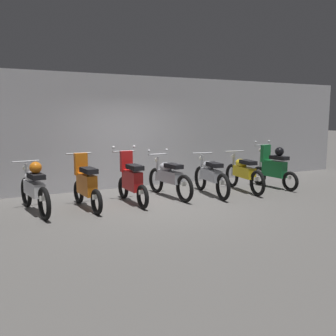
{
  "coord_description": "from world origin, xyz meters",
  "views": [
    {
      "loc": [
        -3.56,
        -7.49,
        1.98
      ],
      "look_at": [
        0.41,
        0.34,
        0.75
      ],
      "focal_mm": 39.82,
      "sensor_mm": 36.0,
      "label": 1
    }
  ],
  "objects_px": {
    "motorbike_slot_3": "(132,180)",
    "motorbike_slot_7": "(274,167)",
    "motorbike_slot_6": "(244,173)",
    "motorbike_slot_2": "(86,184)",
    "motorbike_slot_4": "(169,177)",
    "motorbike_slot_5": "(211,176)",
    "motorbike_slot_1": "(34,188)"
  },
  "relations": [
    {
      "from": "motorbike_slot_1",
      "to": "motorbike_slot_6",
      "type": "height_order",
      "value": "motorbike_slot_1"
    },
    {
      "from": "motorbike_slot_4",
      "to": "motorbike_slot_1",
      "type": "bearing_deg",
      "value": -178.08
    },
    {
      "from": "motorbike_slot_4",
      "to": "motorbike_slot_6",
      "type": "relative_size",
      "value": 1.0
    },
    {
      "from": "motorbike_slot_4",
      "to": "motorbike_slot_3",
      "type": "bearing_deg",
      "value": -170.17
    },
    {
      "from": "motorbike_slot_4",
      "to": "motorbike_slot_6",
      "type": "xyz_separation_m",
      "value": [
        2.1,
        -0.23,
        -0.0
      ]
    },
    {
      "from": "motorbike_slot_2",
      "to": "motorbike_slot_6",
      "type": "height_order",
      "value": "motorbike_slot_2"
    },
    {
      "from": "motorbike_slot_1",
      "to": "motorbike_slot_3",
      "type": "bearing_deg",
      "value": -2.07
    },
    {
      "from": "motorbike_slot_5",
      "to": "motorbike_slot_2",
      "type": "bearing_deg",
      "value": 179.33
    },
    {
      "from": "motorbike_slot_5",
      "to": "motorbike_slot_6",
      "type": "bearing_deg",
      "value": 0.86
    },
    {
      "from": "motorbike_slot_5",
      "to": "motorbike_slot_7",
      "type": "height_order",
      "value": "motorbike_slot_7"
    },
    {
      "from": "motorbike_slot_3",
      "to": "motorbike_slot_5",
      "type": "distance_m",
      "value": 2.1
    },
    {
      "from": "motorbike_slot_3",
      "to": "motorbike_slot_4",
      "type": "relative_size",
      "value": 0.86
    },
    {
      "from": "motorbike_slot_5",
      "to": "motorbike_slot_4",
      "type": "bearing_deg",
      "value": 166.95
    },
    {
      "from": "motorbike_slot_2",
      "to": "motorbike_slot_5",
      "type": "relative_size",
      "value": 0.87
    },
    {
      "from": "motorbike_slot_3",
      "to": "motorbike_slot_2",
      "type": "bearing_deg",
      "value": -178.57
    },
    {
      "from": "motorbike_slot_3",
      "to": "motorbike_slot_6",
      "type": "distance_m",
      "value": 3.15
    },
    {
      "from": "motorbike_slot_4",
      "to": "motorbike_slot_7",
      "type": "xyz_separation_m",
      "value": [
        3.15,
        -0.22,
        0.08
      ]
    },
    {
      "from": "motorbike_slot_3",
      "to": "motorbike_slot_4",
      "type": "distance_m",
      "value": 1.06
    },
    {
      "from": "motorbike_slot_2",
      "to": "motorbike_slot_3",
      "type": "xyz_separation_m",
      "value": [
        1.05,
        0.03,
        0.0
      ]
    },
    {
      "from": "motorbike_slot_6",
      "to": "motorbike_slot_7",
      "type": "bearing_deg",
      "value": 0.53
    },
    {
      "from": "motorbike_slot_4",
      "to": "motorbike_slot_7",
      "type": "bearing_deg",
      "value": -3.98
    },
    {
      "from": "motorbike_slot_2",
      "to": "motorbike_slot_6",
      "type": "xyz_separation_m",
      "value": [
        4.2,
        -0.02,
        -0.03
      ]
    },
    {
      "from": "motorbike_slot_1",
      "to": "motorbike_slot_6",
      "type": "relative_size",
      "value": 1.0
    },
    {
      "from": "motorbike_slot_3",
      "to": "motorbike_slot_7",
      "type": "height_order",
      "value": "same"
    },
    {
      "from": "motorbike_slot_4",
      "to": "motorbike_slot_6",
      "type": "height_order",
      "value": "motorbike_slot_4"
    },
    {
      "from": "motorbike_slot_1",
      "to": "motorbike_slot_2",
      "type": "distance_m",
      "value": 1.05
    },
    {
      "from": "motorbike_slot_3",
      "to": "motorbike_slot_7",
      "type": "bearing_deg",
      "value": -0.51
    },
    {
      "from": "motorbike_slot_2",
      "to": "motorbike_slot_7",
      "type": "relative_size",
      "value": 1.0
    },
    {
      "from": "motorbike_slot_5",
      "to": "motorbike_slot_7",
      "type": "bearing_deg",
      "value": 0.7
    },
    {
      "from": "motorbike_slot_5",
      "to": "motorbike_slot_3",
      "type": "bearing_deg",
      "value": 178.28
    },
    {
      "from": "motorbike_slot_1",
      "to": "motorbike_slot_4",
      "type": "distance_m",
      "value": 3.15
    },
    {
      "from": "motorbike_slot_1",
      "to": "motorbike_slot_6",
      "type": "bearing_deg",
      "value": -1.34
    }
  ]
}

